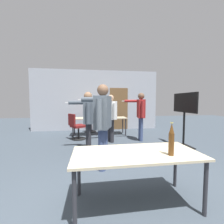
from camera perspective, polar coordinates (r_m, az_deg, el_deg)
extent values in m
cube|color=#A3A8B2|center=(7.36, -5.94, 4.47)|extent=(6.08, 0.10, 2.89)
cube|color=brown|center=(7.44, 2.60, 1.24)|extent=(0.90, 0.02, 2.05)
cube|color=#C6B793|center=(2.08, 9.14, -15.24)|extent=(1.66, 0.76, 0.03)
cylinder|color=#2D2D33|center=(1.87, -14.10, -29.97)|extent=(0.05, 0.05, 0.69)
cylinder|color=#2D2D33|center=(2.31, 32.04, -23.43)|extent=(0.05, 0.05, 0.69)
cylinder|color=#2D2D33|center=(2.43, -12.51, -21.51)|extent=(0.05, 0.05, 0.69)
cylinder|color=#2D2D33|center=(2.78, 22.97, -18.32)|extent=(0.05, 0.05, 0.69)
cube|color=#C6B793|center=(6.22, -4.79, -2.28)|extent=(2.22, 0.67, 0.03)
cylinder|color=#2D2D33|center=(6.02, -14.66, -6.07)|extent=(0.05, 0.05, 0.69)
cylinder|color=#2D2D33|center=(6.16, 5.24, -5.73)|extent=(0.05, 0.05, 0.69)
cylinder|color=#2D2D33|center=(6.57, -14.14, -5.23)|extent=(0.05, 0.05, 0.69)
cylinder|color=#2D2D33|center=(6.69, 4.11, -4.94)|extent=(0.05, 0.05, 0.69)
cube|color=black|center=(5.17, 25.49, -11.76)|extent=(0.44, 0.56, 0.03)
cylinder|color=black|center=(5.06, 25.68, -5.96)|extent=(0.06, 0.06, 1.03)
cube|color=black|center=(4.99, 25.96, 3.22)|extent=(0.04, 1.09, 0.58)
cube|color=#192342|center=(5.00, 26.18, 3.22)|extent=(0.01, 1.01, 0.51)
cylinder|color=#28282D|center=(5.11, -0.03, -7.22)|extent=(0.14, 0.14, 0.78)
cylinder|color=#28282D|center=(5.27, -1.00, -6.86)|extent=(0.14, 0.14, 0.78)
cube|color=silver|center=(5.10, -0.53, 0.70)|extent=(0.39, 0.51, 0.62)
sphere|color=tan|center=(5.09, -0.53, 5.39)|extent=(0.22, 0.22, 0.22)
cylinder|color=silver|center=(4.85, 0.98, 0.25)|extent=(0.11, 0.11, 0.53)
cylinder|color=silver|center=(5.23, -4.54, 3.44)|extent=(0.54, 0.28, 0.11)
cube|color=white|center=(5.12, -7.60, 3.40)|extent=(0.13, 0.07, 0.03)
cylinder|color=#28282D|center=(4.13, -8.95, -9.88)|extent=(0.14, 0.14, 0.80)
cylinder|color=#28282D|center=(4.32, -9.00, -9.26)|extent=(0.14, 0.14, 0.80)
cube|color=#4C5660|center=(4.12, -9.08, 0.13)|extent=(0.27, 0.48, 0.63)
sphere|color=#936B4C|center=(4.11, -9.15, 6.04)|extent=(0.22, 0.22, 0.22)
cylinder|color=#4C5660|center=(3.83, -9.02, -0.54)|extent=(0.11, 0.11, 0.54)
cylinder|color=#4C5660|center=(4.40, -12.71, 3.54)|extent=(0.55, 0.13, 0.11)
cube|color=white|center=(4.43, -16.62, 3.47)|extent=(0.12, 0.04, 0.03)
cylinder|color=#3D4C75|center=(3.10, -3.88, -14.20)|extent=(0.15, 0.15, 0.84)
cylinder|color=#3D4C75|center=(3.28, -2.97, -13.14)|extent=(0.15, 0.15, 0.84)
cube|color=#4C5660|center=(3.05, -3.47, -0.08)|extent=(0.41, 0.54, 0.66)
sphere|color=brown|center=(3.05, -3.51, 8.33)|extent=(0.23, 0.23, 0.23)
cylinder|color=#4C5660|center=(2.76, -4.99, -1.01)|extent=(0.11, 0.11, 0.57)
cylinder|color=#4C5660|center=(3.40, -6.94, 4.75)|extent=(0.58, 0.30, 0.11)
cube|color=white|center=(3.51, -11.87, 4.67)|extent=(0.13, 0.07, 0.03)
cylinder|color=#3D4C75|center=(5.35, 11.07, -6.59)|extent=(0.12, 0.12, 0.82)
cylinder|color=#3D4C75|center=(5.51, 10.68, -6.27)|extent=(0.12, 0.12, 0.82)
cube|color=maroon|center=(5.35, 10.98, 1.30)|extent=(0.27, 0.42, 0.64)
sphere|color=brown|center=(5.34, 11.04, 5.96)|extent=(0.23, 0.23, 0.23)
cylinder|color=maroon|center=(5.11, 11.59, 1.00)|extent=(0.10, 0.10, 0.56)
cylinder|color=maroon|center=(5.53, 7.63, 4.16)|extent=(0.56, 0.16, 0.10)
cube|color=white|center=(5.49, 4.44, 4.18)|extent=(0.12, 0.05, 0.03)
cylinder|color=black|center=(5.74, -12.60, -9.91)|extent=(0.52, 0.52, 0.03)
cylinder|color=black|center=(5.69, -12.64, -7.72)|extent=(0.06, 0.06, 0.42)
cube|color=maroon|center=(5.64, -12.68, -5.24)|extent=(0.64, 0.64, 0.08)
cube|color=maroon|center=(5.49, -15.08, -2.91)|extent=(0.29, 0.40, 0.42)
cylinder|color=black|center=(6.98, -8.25, -7.35)|extent=(0.52, 0.52, 0.03)
cylinder|color=black|center=(6.94, -8.27, -5.73)|extent=(0.06, 0.06, 0.37)
cube|color=maroon|center=(6.91, -8.28, -3.88)|extent=(0.64, 0.64, 0.08)
cube|color=maroon|center=(7.03, -6.60, -1.67)|extent=(0.31, 0.39, 0.42)
cylinder|color=#563314|center=(2.03, 21.64, -11.37)|extent=(0.07, 0.07, 0.28)
cone|color=#563314|center=(1.99, 21.79, -5.76)|extent=(0.06, 0.06, 0.12)
cylinder|color=gold|center=(1.98, 21.84, -3.87)|extent=(0.03, 0.03, 0.01)
cylinder|color=silver|center=(6.17, -0.71, -1.71)|extent=(0.08, 0.08, 0.10)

